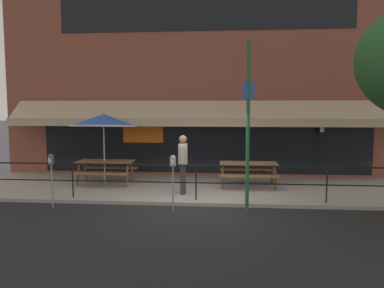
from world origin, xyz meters
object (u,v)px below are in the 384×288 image
(patio_umbrella_left, at_px, (103,121))
(parking_meter_near, at_px, (51,164))
(picnic_table_left, at_px, (105,166))
(picnic_table_centre, at_px, (248,168))
(parking_meter_far, at_px, (173,166))
(pedestrian_walking, at_px, (183,161))
(street_sign_pole, at_px, (248,126))

(patio_umbrella_left, bearing_deg, parking_meter_near, -102.18)
(picnic_table_left, xyz_separation_m, patio_umbrella_left, (-0.00, -0.09, 1.47))
(picnic_table_left, relative_size, parking_meter_near, 1.27)
(picnic_table_centre, xyz_separation_m, patio_umbrella_left, (-4.64, -0.07, 1.47))
(parking_meter_near, distance_m, parking_meter_far, 3.16)
(picnic_table_left, bearing_deg, pedestrian_walking, -23.63)
(picnic_table_centre, relative_size, parking_meter_far, 1.27)
(picnic_table_centre, height_order, parking_meter_near, parking_meter_near)
(pedestrian_walking, xyz_separation_m, parking_meter_near, (-3.25, -1.48, 0.09))
(parking_meter_far, xyz_separation_m, street_sign_pole, (1.85, 0.02, 1.00))
(picnic_table_left, xyz_separation_m, parking_meter_near, (-0.56, -2.66, 0.44))
(pedestrian_walking, bearing_deg, picnic_table_centre, 30.73)
(pedestrian_walking, xyz_separation_m, parking_meter_far, (-0.09, -1.48, 0.09))
(parking_meter_near, bearing_deg, picnic_table_left, 78.20)
(patio_umbrella_left, relative_size, pedestrian_walking, 1.39)
(picnic_table_left, relative_size, patio_umbrella_left, 0.76)
(street_sign_pole, bearing_deg, parking_meter_far, -179.24)
(picnic_table_left, bearing_deg, patio_umbrella_left, -90.00)
(pedestrian_walking, relative_size, parking_meter_near, 1.20)
(patio_umbrella_left, bearing_deg, picnic_table_centre, 0.82)
(patio_umbrella_left, height_order, pedestrian_walking, patio_umbrella_left)
(parking_meter_far, bearing_deg, pedestrian_walking, 86.51)
(patio_umbrella_left, xyz_separation_m, parking_meter_near, (-0.56, -2.57, -1.03))
(patio_umbrella_left, relative_size, parking_meter_near, 1.67)
(parking_meter_near, xyz_separation_m, parking_meter_far, (3.16, 0.00, 0.00))
(parking_meter_far, height_order, street_sign_pole, street_sign_pole)
(picnic_table_centre, distance_m, street_sign_pole, 2.99)
(parking_meter_near, bearing_deg, street_sign_pole, 0.33)
(parking_meter_near, relative_size, parking_meter_far, 1.00)
(picnic_table_left, height_order, picnic_table_centre, same)
(picnic_table_left, height_order, pedestrian_walking, pedestrian_walking)
(patio_umbrella_left, relative_size, parking_meter_far, 1.67)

